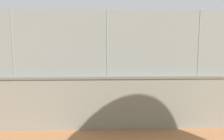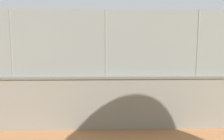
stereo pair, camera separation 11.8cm
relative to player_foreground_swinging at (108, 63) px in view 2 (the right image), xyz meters
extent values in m
plane|color=#A36B42|center=(-1.69, 1.55, -0.95)|extent=(260.00, 260.00, 0.00)
cube|color=gray|center=(-3.00, 13.37, -0.07)|extent=(25.36, 0.61, 1.76)
cube|color=slate|center=(-3.00, 13.37, 0.85)|extent=(25.36, 0.67, 0.08)
cube|color=gray|center=(-3.00, 13.37, 1.99)|extent=(24.85, 0.26, 2.21)
cylinder|color=gray|center=(-3.00, 13.37, 1.99)|extent=(0.07, 0.07, 2.21)
cylinder|color=gray|center=(0.11, 13.40, 1.99)|extent=(0.07, 0.07, 2.21)
cylinder|color=gray|center=(3.21, 13.43, 1.99)|extent=(0.07, 0.07, 2.21)
cylinder|color=black|center=(-0.01, 0.11, -0.55)|extent=(0.19, 0.19, 0.79)
cylinder|color=black|center=(0.05, -0.08, -0.55)|extent=(0.19, 0.19, 0.79)
cylinder|color=orange|center=(0.02, 0.01, 0.13)|extent=(0.43, 0.43, 0.59)
cylinder|color=#D8AD84|center=(-0.12, 0.28, 0.25)|extent=(0.56, 0.27, 0.17)
cylinder|color=#D8AD84|center=(-0.16, -0.37, 0.25)|extent=(0.56, 0.27, 0.17)
sphere|color=#D8AD84|center=(0.02, 0.01, 0.54)|extent=(0.22, 0.22, 0.22)
cylinder|color=red|center=(0.02, 0.01, 0.64)|extent=(0.30, 0.30, 0.05)
cylinder|color=black|center=(-0.34, -0.43, 0.25)|extent=(0.30, 0.13, 0.04)
ellipsoid|color=#333338|center=(-0.54, -0.50, 0.25)|extent=(0.29, 0.13, 0.24)
cylinder|color=navy|center=(1.87, 4.75, -0.53)|extent=(0.16, 0.16, 0.85)
cylinder|color=navy|center=(1.86, 4.95, -0.53)|extent=(0.16, 0.16, 0.85)
cylinder|color=#D14C42|center=(1.87, 4.85, 0.21)|extent=(0.37, 0.37, 0.63)
cylinder|color=#D8AD84|center=(1.94, 4.54, 0.34)|extent=(0.60, 0.14, 0.17)
cylinder|color=#D8AD84|center=(2.14, 5.19, 0.34)|extent=(0.60, 0.14, 0.17)
sphere|color=#D8AD84|center=(1.87, 4.85, 0.64)|extent=(0.24, 0.24, 0.24)
cylinder|color=white|center=(1.87, 4.85, 0.75)|extent=(0.27, 0.27, 0.05)
sphere|color=orange|center=(-1.34, 2.11, 0.13)|extent=(0.22, 0.22, 0.22)
cube|color=#4C6B4C|center=(-2.38, 11.72, -0.50)|extent=(1.60, 0.39, 0.06)
cube|color=#4C6B4C|center=(-2.38, 11.88, -0.28)|extent=(1.60, 0.06, 0.40)
cube|color=#333338|center=(-3.02, 11.72, -0.73)|extent=(0.06, 0.38, 0.45)
cube|color=#333338|center=(-1.74, 11.73, -0.73)|extent=(0.06, 0.38, 0.45)
camera|label=1|loc=(0.18, 21.06, 2.07)|focal=36.69mm
camera|label=2|loc=(0.06, 21.07, 2.07)|focal=36.69mm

